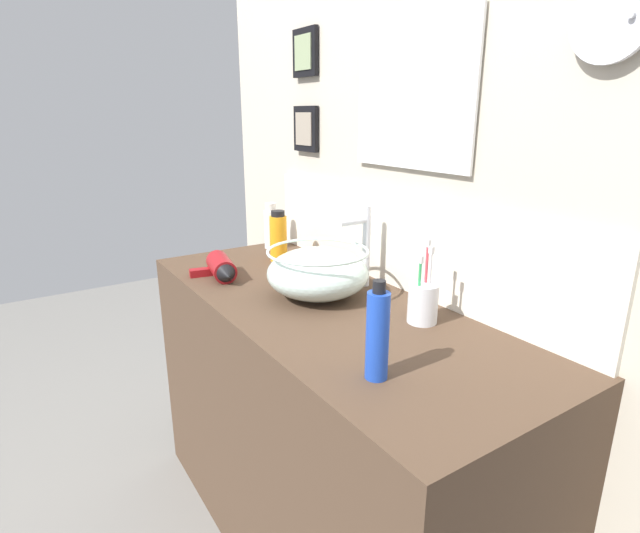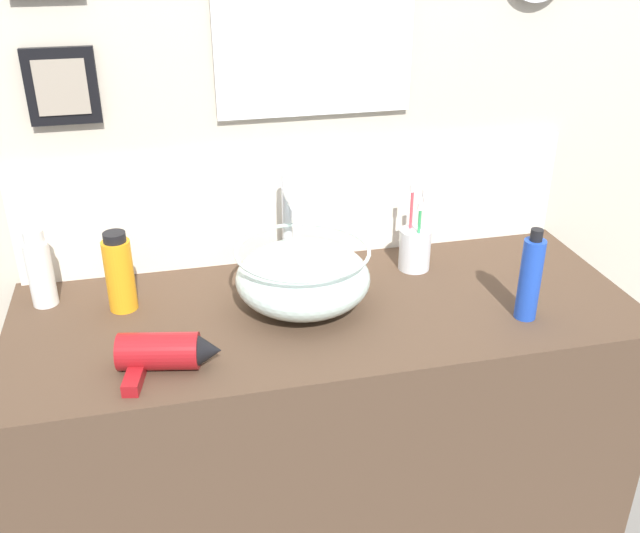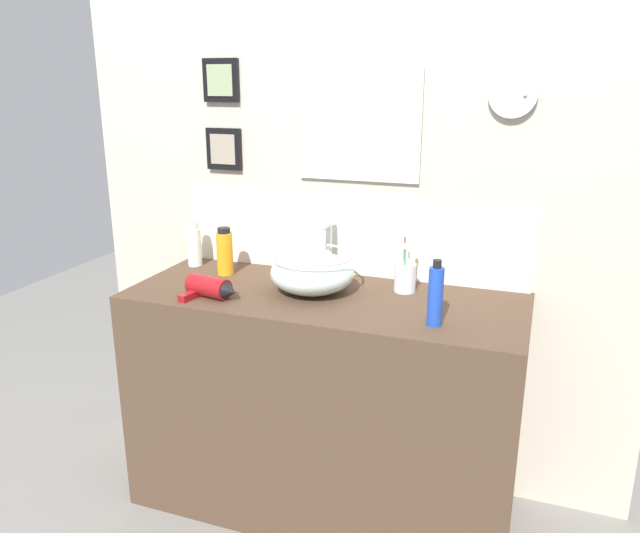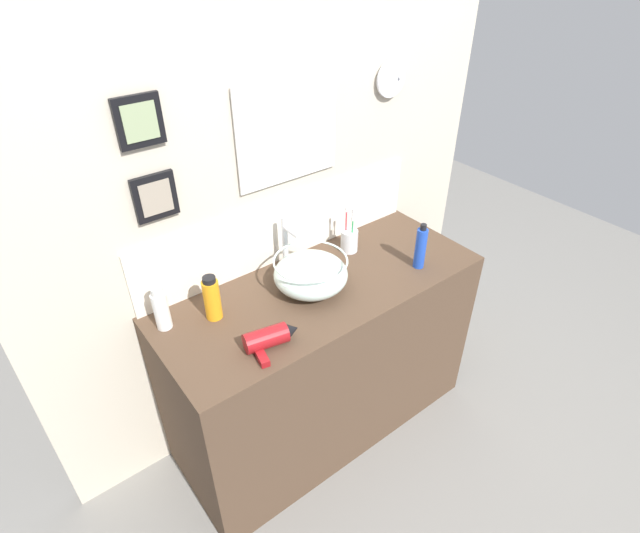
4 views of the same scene
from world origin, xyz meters
name	(u,v)px [view 3 (image 3 of 4)]	position (x,y,z in m)	size (l,w,h in m)	color
ground_plane	(324,499)	(0.00, 0.00, 0.00)	(6.00, 6.00, 0.00)	gray
vanity_counter	(324,403)	(0.00, 0.00, 0.41)	(1.35, 0.54, 0.82)	#4C3828
back_panel	(352,154)	(0.00, 0.30, 1.26)	(2.14, 0.10, 2.53)	beige
glass_bowl_sink	(312,272)	(-0.05, 0.01, 0.89)	(0.29, 0.29, 0.14)	silver
faucet	(328,242)	(-0.05, 0.17, 0.96)	(0.02, 0.11, 0.24)	silver
hair_drier	(211,288)	(-0.35, -0.15, 0.85)	(0.20, 0.14, 0.07)	maroon
toothbrush_cup	(405,277)	(0.25, 0.13, 0.87)	(0.07, 0.07, 0.21)	silver
soap_dispenser	(435,295)	(0.40, -0.14, 0.91)	(0.05, 0.05, 0.20)	blue
lotion_bottle	(225,252)	(-0.43, 0.10, 0.91)	(0.06, 0.06, 0.18)	orange
spray_bottle	(194,245)	(-0.60, 0.16, 0.90)	(0.05, 0.05, 0.18)	white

